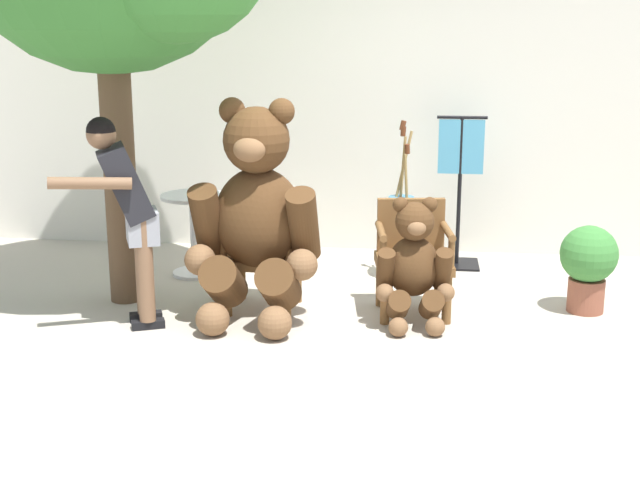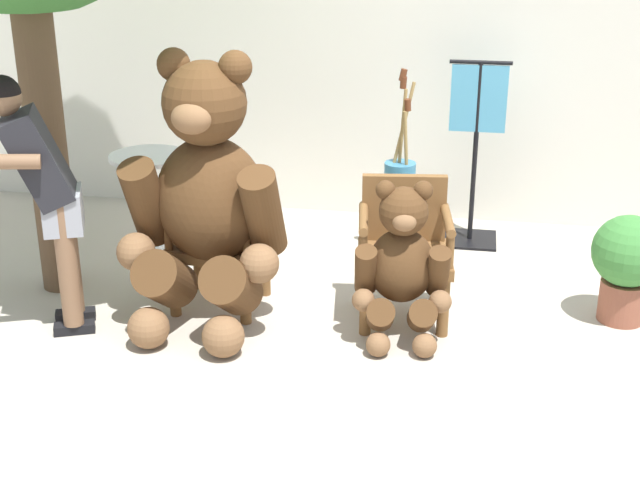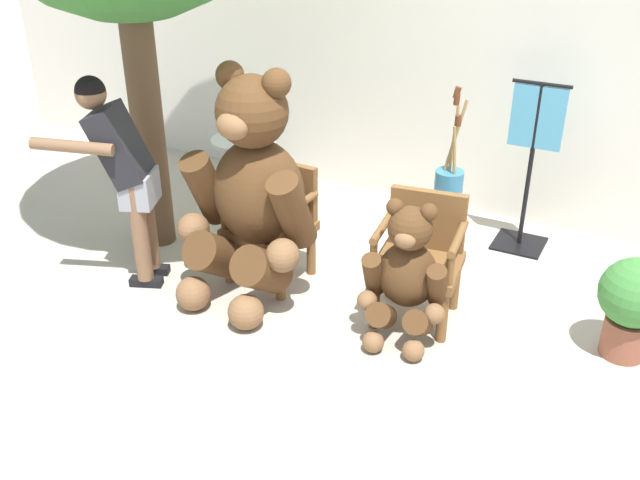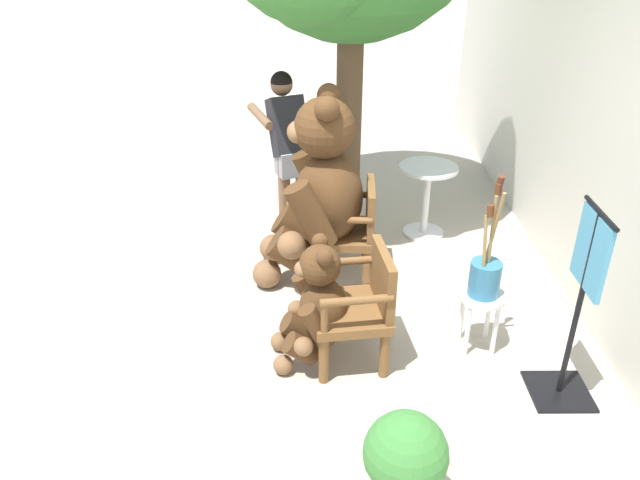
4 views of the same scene
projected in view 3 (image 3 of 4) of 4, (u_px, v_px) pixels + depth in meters
name	position (u px, v px, depth m)	size (l,w,h in m)	color
ground_plane	(310.00, 327.00, 4.84)	(60.00, 60.00, 0.00)	#B2A899
back_wall	(443.00, 48.00, 6.07)	(10.00, 0.16, 2.80)	silver
wooden_chair_left	(274.00, 220.00, 5.26)	(0.59, 0.55, 0.86)	brown
wooden_chair_right	(420.00, 255.00, 4.79)	(0.62, 0.59, 0.86)	brown
teddy_bear_large	(251.00, 189.00, 4.89)	(0.99, 0.96, 1.65)	#4C3019
teddy_bear_small	(406.00, 274.00, 4.55)	(0.58, 0.57, 0.96)	#4C3019
person_visitor	(123.00, 166.00, 4.99)	(0.69, 0.67, 1.55)	black
white_stool	(446.00, 214.00, 5.59)	(0.34, 0.34, 0.46)	white
brush_bucket	(449.00, 182.00, 5.45)	(0.22, 0.22, 0.91)	teal
round_side_table	(245.00, 168.00, 6.19)	(0.56, 0.56, 0.72)	silver
potted_plant	(633.00, 302.00, 4.39)	(0.44, 0.44, 0.68)	brown
clothing_display_stand	(531.00, 163.00, 5.56)	(0.44, 0.40, 1.36)	black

